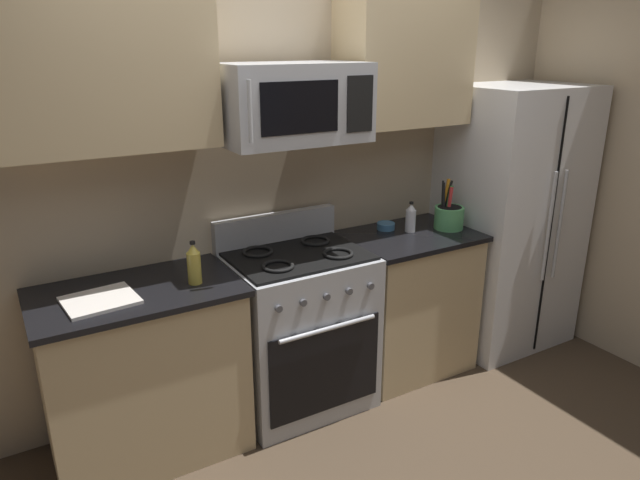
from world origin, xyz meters
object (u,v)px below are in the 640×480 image
object	(u,v)px
bottle_oil	(194,264)
bottle_vinegar	(411,218)
range_oven	(299,328)
cutting_board	(100,300)
microwave	(293,103)
prep_bowl	(386,226)
refrigerator	(509,219)
utensil_crock	(449,216)

from	to	relation	value
bottle_oil	bottle_vinegar	bearing A→B (deg)	4.38
bottle_oil	range_oven	bearing A→B (deg)	6.48
bottle_oil	cutting_board	bearing A→B (deg)	178.76
microwave	prep_bowl	size ratio (longest dim) A/B	6.60
range_oven	cutting_board	world-z (taller)	range_oven
refrigerator	utensil_crock	size ratio (longest dim) A/B	5.76
microwave	prep_bowl	distance (m)	1.07
microwave	cutting_board	distance (m)	1.33
utensil_crock	cutting_board	distance (m)	2.11
refrigerator	bottle_oil	bearing A→B (deg)	-178.68
range_oven	utensil_crock	distance (m)	1.18
refrigerator	bottle_vinegar	world-z (taller)	refrigerator
utensil_crock	bottle_vinegar	xyz separation A→B (m)	(-0.25, 0.07, 0.01)
microwave	prep_bowl	bearing A→B (deg)	9.99
refrigerator	microwave	xyz separation A→B (m)	(-1.63, 0.04, 0.85)
refrigerator	prep_bowl	world-z (taller)	refrigerator
bottle_oil	prep_bowl	distance (m)	1.33
prep_bowl	bottle_vinegar	bearing A→B (deg)	-46.66
bottle_oil	prep_bowl	xyz separation A→B (m)	(1.31, 0.22, -0.08)
bottle_vinegar	refrigerator	bearing A→B (deg)	-4.01
range_oven	microwave	world-z (taller)	microwave
cutting_board	bottle_oil	xyz separation A→B (m)	(0.44, -0.01, 0.09)
bottle_vinegar	prep_bowl	size ratio (longest dim) A/B	1.67
range_oven	bottle_vinegar	xyz separation A→B (m)	(0.81, 0.04, 0.52)
cutting_board	prep_bowl	xyz separation A→B (m)	(1.75, 0.21, 0.01)
prep_bowl	microwave	bearing A→B (deg)	-170.01
range_oven	prep_bowl	distance (m)	0.86
utensil_crock	bottle_oil	xyz separation A→B (m)	(-1.66, -0.04, 0.02)
utensil_crock	refrigerator	bearing A→B (deg)	1.42
cutting_board	refrigerator	bearing A→B (deg)	0.90
utensil_crock	prep_bowl	size ratio (longest dim) A/B	2.69
utensil_crock	bottle_oil	bearing A→B (deg)	-178.72
range_oven	refrigerator	size ratio (longest dim) A/B	0.62
range_oven	cutting_board	size ratio (longest dim) A/B	3.51
cutting_board	prep_bowl	world-z (taller)	prep_bowl
refrigerator	prep_bowl	bearing A→B (deg)	169.66
range_oven	refrigerator	bearing A→B (deg)	-0.61
cutting_board	bottle_oil	size ratio (longest dim) A/B	1.44
range_oven	refrigerator	xyz separation A→B (m)	(1.63, -0.02, 0.41)
refrigerator	prep_bowl	distance (m)	0.93
refrigerator	microwave	size ratio (longest dim) A/B	2.35
prep_bowl	refrigerator	bearing A→B (deg)	-10.34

